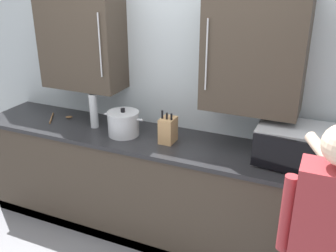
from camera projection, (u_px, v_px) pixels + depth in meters
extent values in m
cube|color=#B2BCC1|center=(171.00, 71.00, 3.22)|extent=(4.22, 0.10, 2.82)
cube|color=#3D3328|center=(82.00, 39.00, 3.22)|extent=(0.71, 0.32, 0.83)
cylinder|color=#B7BABF|center=(100.00, 46.00, 2.96)|extent=(0.01, 0.01, 0.50)
cube|color=#3D3328|center=(254.00, 54.00, 2.68)|extent=(0.71, 0.32, 0.83)
cylinder|color=#B7BABF|center=(207.00, 55.00, 2.64)|extent=(0.01, 0.01, 0.50)
cube|color=#3D3328|center=(154.00, 189.00, 3.30)|extent=(3.17, 0.57, 0.90)
cube|color=#232326|center=(154.00, 140.00, 3.12)|extent=(3.21, 0.61, 0.03)
cube|color=black|center=(141.00, 246.00, 3.23)|extent=(3.17, 0.04, 0.09)
cube|color=#B7BABF|center=(299.00, 145.00, 2.68)|extent=(0.58, 0.38, 0.26)
cube|color=beige|center=(287.00, 144.00, 2.70)|extent=(0.38, 0.33, 0.21)
cube|color=black|center=(330.00, 163.00, 2.44)|extent=(0.16, 0.01, 0.24)
cube|color=black|center=(283.00, 156.00, 2.53)|extent=(0.42, 0.07, 0.24)
cube|color=tan|center=(168.00, 130.00, 3.01)|extent=(0.11, 0.15, 0.20)
cylinder|color=black|center=(162.00, 114.00, 2.95)|extent=(0.02, 0.02, 0.07)
cylinder|color=black|center=(167.00, 116.00, 2.94)|extent=(0.02, 0.02, 0.05)
cylinder|color=black|center=(171.00, 117.00, 2.92)|extent=(0.02, 0.02, 0.05)
cylinder|color=#B7BABF|center=(123.00, 124.00, 3.14)|extent=(0.26, 0.26, 0.19)
cylinder|color=#B7BABF|center=(123.00, 113.00, 3.10)|extent=(0.26, 0.26, 0.02)
cylinder|color=black|center=(123.00, 110.00, 3.09)|extent=(0.04, 0.04, 0.03)
cylinder|color=#B7BABF|center=(107.00, 114.00, 3.17)|extent=(0.05, 0.02, 0.02)
cylinder|color=#B7BABF|center=(140.00, 120.00, 3.06)|extent=(0.05, 0.02, 0.02)
cylinder|color=brown|center=(52.00, 118.00, 3.50)|extent=(0.15, 0.22, 0.01)
ellipsoid|color=brown|center=(69.00, 117.00, 3.52)|extent=(0.08, 0.07, 0.02)
cylinder|color=#B7BABF|center=(94.00, 112.00, 3.28)|extent=(0.07, 0.07, 0.27)
cylinder|color=#B7BABF|center=(93.00, 96.00, 3.22)|extent=(0.07, 0.07, 0.03)
cube|color=maroon|center=(330.00, 215.00, 1.89)|extent=(0.34, 0.20, 0.52)
cylinder|color=maroon|center=(287.00, 214.00, 1.98)|extent=(0.07, 0.07, 0.45)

